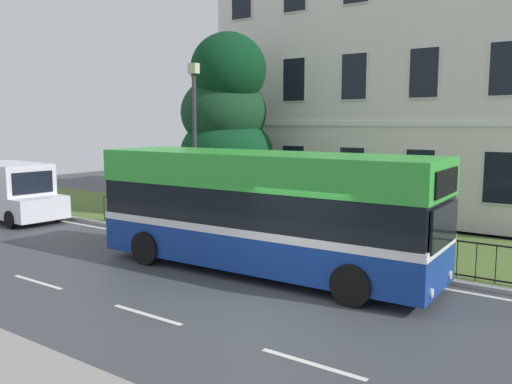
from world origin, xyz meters
name	(u,v)px	position (x,y,z in m)	size (l,w,h in m)	color
ground_plane	(298,296)	(0.00, 1.12, -0.01)	(60.00, 56.00, 0.18)	#3D4046
georgian_townhouse	(427,47)	(-1.64, 14.92, 7.39)	(16.94, 9.20, 14.45)	silver
iron_verge_railing	(308,237)	(-1.64, 4.40, 0.62)	(18.85, 0.04, 0.97)	black
evergreen_tree	(227,148)	(-7.48, 7.88, 2.99)	(4.78, 4.78, 7.99)	#423328
single_decker_bus	(262,210)	(-1.87, 2.31, 1.71)	(9.67, 2.92, 3.25)	navy
white_panel_van	(12,191)	(-14.87, 2.76, 1.21)	(4.95, 2.47, 2.35)	white
street_lamp_post	(195,135)	(-6.69, 5.04, 3.59)	(0.36, 0.24, 5.99)	#333338
litter_bin	(250,221)	(-4.40, 5.27, 0.68)	(0.53, 0.53, 1.10)	#23472D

